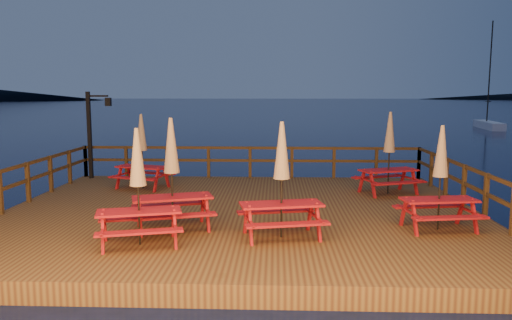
% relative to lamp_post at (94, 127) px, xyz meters
% --- Properties ---
extents(ground, '(500.00, 500.00, 0.00)m').
position_rel_lamp_post_xyz_m(ground, '(5.39, -4.55, -2.20)').
color(ground, black).
rests_on(ground, ground).
extents(deck, '(12.00, 10.00, 0.40)m').
position_rel_lamp_post_xyz_m(deck, '(5.39, -4.55, -2.00)').
color(deck, '#4C2D18').
rests_on(deck, ground).
extents(deck_piles, '(11.44, 9.44, 1.40)m').
position_rel_lamp_post_xyz_m(deck_piles, '(5.39, -4.55, -2.50)').
color(deck_piles, '#322310').
rests_on(deck_piles, ground).
extents(railing, '(11.80, 9.75, 1.10)m').
position_rel_lamp_post_xyz_m(railing, '(5.39, -2.77, -1.03)').
color(railing, '#322310').
rests_on(railing, deck).
extents(lamp_post, '(0.85, 0.18, 3.00)m').
position_rel_lamp_post_xyz_m(lamp_post, '(0.00, 0.00, 0.00)').
color(lamp_post, black).
rests_on(lamp_post, deck).
extents(sailboat, '(2.10, 6.86, 10.05)m').
position_rel_lamp_post_xyz_m(sailboat, '(26.10, 30.21, -1.86)').
color(sailboat, white).
rests_on(sailboat, ground).
extents(picnic_table_0, '(1.91, 1.71, 2.30)m').
position_rel_lamp_post_xyz_m(picnic_table_0, '(3.62, -7.56, -0.60)').
color(picnic_table_0, maroon).
rests_on(picnic_table_0, deck).
extents(picnic_table_1, '(1.96, 1.78, 2.31)m').
position_rel_lamp_post_xyz_m(picnic_table_1, '(2.14, -1.78, -0.59)').
color(picnic_table_1, maroon).
rests_on(picnic_table_1, deck).
extents(picnic_table_2, '(2.06, 1.89, 2.41)m').
position_rel_lamp_post_xyz_m(picnic_table_2, '(9.61, -2.33, -0.54)').
color(picnic_table_2, maroon).
rests_on(picnic_table_2, deck).
extents(picnic_table_3, '(1.93, 1.70, 2.39)m').
position_rel_lamp_post_xyz_m(picnic_table_3, '(6.40, -6.93, -0.55)').
color(picnic_table_3, maroon).
rests_on(picnic_table_3, deck).
extents(picnic_table_4, '(2.06, 1.86, 2.44)m').
position_rel_lamp_post_xyz_m(picnic_table_4, '(4.04, -6.40, -0.53)').
color(picnic_table_4, maroon).
rests_on(picnic_table_4, deck).
extents(picnic_table_5, '(1.77, 1.53, 2.28)m').
position_rel_lamp_post_xyz_m(picnic_table_5, '(9.83, -6.22, -0.61)').
color(picnic_table_5, maroon).
rests_on(picnic_table_5, deck).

